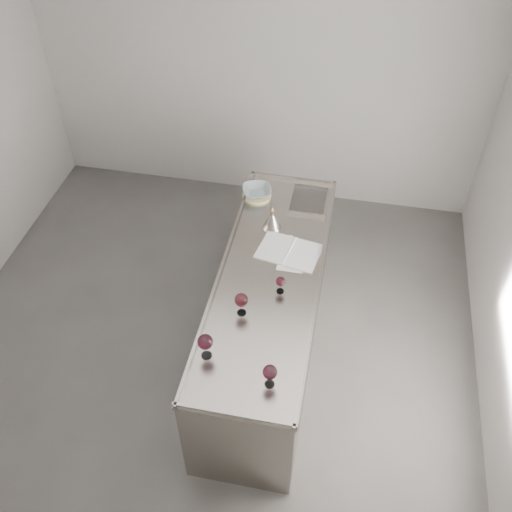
% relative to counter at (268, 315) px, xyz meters
% --- Properties ---
extents(room_shell, '(4.54, 5.04, 2.84)m').
position_rel_counter_xyz_m(room_shell, '(-0.50, -0.30, 0.93)').
color(room_shell, '#4B4947').
rests_on(room_shell, ground).
extents(counter, '(0.77, 2.42, 0.97)m').
position_rel_counter_xyz_m(counter, '(0.00, 0.00, 0.00)').
color(counter, gray).
rests_on(counter, ground).
extents(wine_glass_left, '(0.10, 0.10, 0.20)m').
position_rel_counter_xyz_m(wine_glass_left, '(-0.28, -0.79, 0.61)').
color(wine_glass_left, white).
rests_on(wine_glass_left, counter).
extents(wine_glass_middle, '(0.09, 0.09, 0.19)m').
position_rel_counter_xyz_m(wine_glass_middle, '(-0.13, -0.40, 0.60)').
color(wine_glass_middle, white).
rests_on(wine_glass_middle, counter).
extents(wine_glass_right, '(0.09, 0.09, 0.18)m').
position_rel_counter_xyz_m(wine_glass_right, '(0.17, -0.93, 0.60)').
color(wine_glass_right, white).
rests_on(wine_glass_right, counter).
extents(wine_glass_small, '(0.07, 0.07, 0.14)m').
position_rel_counter_xyz_m(wine_glass_small, '(0.10, -0.14, 0.57)').
color(wine_glass_small, white).
rests_on(wine_glass_small, counter).
extents(notebook, '(0.53, 0.41, 0.02)m').
position_rel_counter_xyz_m(notebook, '(0.11, 0.27, 0.47)').
color(notebook, white).
rests_on(notebook, counter).
extents(loose_paper_top, '(0.20, 0.28, 0.00)m').
position_rel_counter_xyz_m(loose_paper_top, '(0.14, 0.20, 0.47)').
color(loose_paper_top, silver).
rests_on(loose_paper_top, counter).
extents(loose_paper_under, '(0.24, 0.32, 0.00)m').
position_rel_counter_xyz_m(loose_paper_under, '(0.01, 0.30, 0.47)').
color(loose_paper_under, white).
rests_on(loose_paper_under, counter).
extents(trivet, '(0.31, 0.31, 0.02)m').
position_rel_counter_xyz_m(trivet, '(-0.28, 0.90, 0.48)').
color(trivet, '#C9BF82').
rests_on(trivet, counter).
extents(ceramic_bowl, '(0.31, 0.31, 0.06)m').
position_rel_counter_xyz_m(ceramic_bowl, '(-0.28, 0.90, 0.52)').
color(ceramic_bowl, '#879A9D').
rests_on(ceramic_bowl, trivet).
extents(wine_funnel, '(0.15, 0.15, 0.22)m').
position_rel_counter_xyz_m(wine_funnel, '(-0.08, 0.53, 0.54)').
color(wine_funnel, '#AEA69B').
rests_on(wine_funnel, counter).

